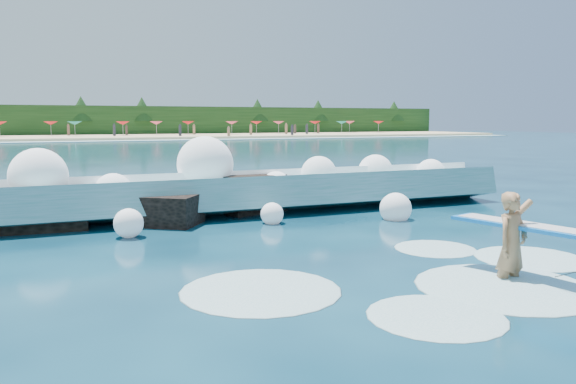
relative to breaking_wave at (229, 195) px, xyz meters
name	(u,v)px	position (x,y,z in m)	size (l,w,h in m)	color
ground	(255,279)	(-1.72, -6.84, -0.53)	(200.00, 200.00, 0.00)	#062537
beach	(67,138)	(-1.72, 71.16, -0.33)	(140.00, 20.00, 0.40)	tan
wet_band	(70,141)	(-1.72, 60.16, -0.49)	(140.00, 5.00, 0.08)	silver
treeline	(63,121)	(-1.72, 81.16, 1.97)	(140.00, 4.00, 5.00)	black
breaking_wave	(229,195)	(0.00, 0.00, 0.00)	(17.69, 2.77, 1.52)	teal
rock_cluster	(146,206)	(-2.47, -0.34, -0.12)	(7.99, 3.22, 1.30)	black
surfer_with_board	(514,241)	(2.30, -8.69, 0.15)	(1.24, 3.00, 1.84)	#A5744D
wave_spray	(207,177)	(-0.70, -0.09, 0.56)	(15.32, 4.58, 2.39)	white
surf_foam	(446,282)	(1.18, -8.31, -0.53)	(8.92, 5.22, 0.15)	silver
beach_umbrellas	(66,123)	(-1.58, 73.31, 1.72)	(111.20, 6.38, 0.50)	red
beachgoers	(110,131)	(3.93, 68.23, 0.58)	(108.30, 13.75, 1.92)	#3F332D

